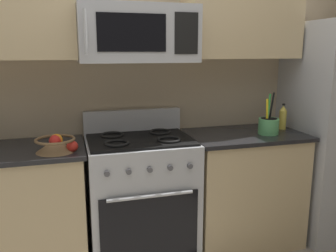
{
  "coord_description": "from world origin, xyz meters",
  "views": [
    {
      "loc": [
        -0.48,
        -1.72,
        1.54
      ],
      "look_at": [
        0.18,
        0.57,
        1.03
      ],
      "focal_mm": 37.58,
      "sensor_mm": 36.0,
      "label": 1
    }
  ],
  "objects_px": {
    "utensil_crock": "(269,125)",
    "bottle_oil": "(283,118)",
    "apple_loose": "(72,146)",
    "microwave": "(137,34)",
    "fruit_basket": "(55,144)",
    "range_oven": "(141,197)"
  },
  "relations": [
    {
      "from": "fruit_basket",
      "to": "bottle_oil",
      "type": "xyz_separation_m",
      "value": [
        1.78,
        0.18,
        0.05
      ]
    },
    {
      "from": "apple_loose",
      "to": "utensil_crock",
      "type": "bearing_deg",
      "value": 3.64
    },
    {
      "from": "fruit_basket",
      "to": "utensil_crock",
      "type": "bearing_deg",
      "value": 2.13
    },
    {
      "from": "range_oven",
      "to": "fruit_basket",
      "type": "distance_m",
      "value": 0.76
    },
    {
      "from": "bottle_oil",
      "to": "fruit_basket",
      "type": "bearing_deg",
      "value": -174.09
    },
    {
      "from": "microwave",
      "to": "apple_loose",
      "type": "relative_size",
      "value": 10.95
    },
    {
      "from": "microwave",
      "to": "fruit_basket",
      "type": "xyz_separation_m",
      "value": [
        -0.57,
        -0.16,
        -0.69
      ]
    },
    {
      "from": "utensil_crock",
      "to": "apple_loose",
      "type": "distance_m",
      "value": 1.47
    },
    {
      "from": "range_oven",
      "to": "apple_loose",
      "type": "xyz_separation_m",
      "value": [
        -0.47,
        -0.17,
        0.47
      ]
    },
    {
      "from": "microwave",
      "to": "range_oven",
      "type": "bearing_deg",
      "value": -90.0
    },
    {
      "from": "microwave",
      "to": "bottle_oil",
      "type": "xyz_separation_m",
      "value": [
        1.2,
        0.02,
        -0.64
      ]
    },
    {
      "from": "microwave",
      "to": "utensil_crock",
      "type": "height_order",
      "value": "microwave"
    },
    {
      "from": "apple_loose",
      "to": "range_oven",
      "type": "bearing_deg",
      "value": 20.04
    },
    {
      "from": "apple_loose",
      "to": "bottle_oil",
      "type": "height_order",
      "value": "bottle_oil"
    },
    {
      "from": "utensil_crock",
      "to": "apple_loose",
      "type": "bearing_deg",
      "value": -176.36
    },
    {
      "from": "microwave",
      "to": "bottle_oil",
      "type": "height_order",
      "value": "microwave"
    },
    {
      "from": "range_oven",
      "to": "fruit_basket",
      "type": "height_order",
      "value": "range_oven"
    },
    {
      "from": "fruit_basket",
      "to": "apple_loose",
      "type": "relative_size",
      "value": 3.47
    },
    {
      "from": "utensil_crock",
      "to": "fruit_basket",
      "type": "relative_size",
      "value": 1.28
    },
    {
      "from": "utensil_crock",
      "to": "bottle_oil",
      "type": "xyz_separation_m",
      "value": [
        0.21,
        0.13,
        0.03
      ]
    },
    {
      "from": "fruit_basket",
      "to": "bottle_oil",
      "type": "relative_size",
      "value": 1.19
    },
    {
      "from": "apple_loose",
      "to": "fruit_basket",
      "type": "bearing_deg",
      "value": 161.33
    }
  ]
}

